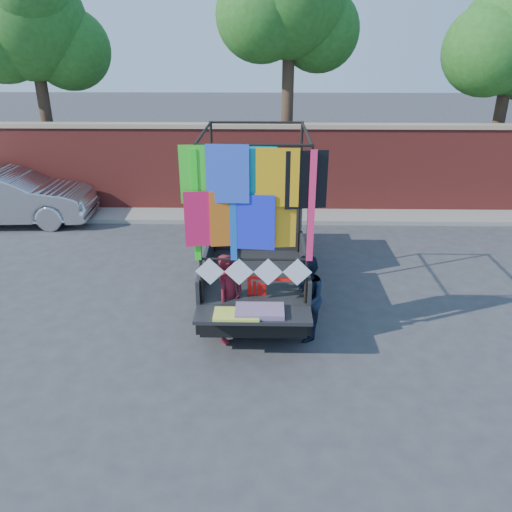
{
  "coord_description": "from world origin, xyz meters",
  "views": [
    {
      "loc": [
        0.36,
        -7.63,
        4.8
      ],
      "look_at": [
        0.21,
        0.01,
        1.49
      ],
      "focal_mm": 35.0,
      "sensor_mm": 36.0,
      "label": 1
    }
  ],
  "objects_px": {
    "pickup_truck": "(257,241)",
    "woman": "(230,298)",
    "sedan": "(7,197)",
    "man": "(306,298)"
  },
  "relations": [
    {
      "from": "man",
      "to": "woman",
      "type": "bearing_deg",
      "value": -86.7
    },
    {
      "from": "pickup_truck",
      "to": "woman",
      "type": "bearing_deg",
      "value": -99.6
    },
    {
      "from": "woman",
      "to": "man",
      "type": "height_order",
      "value": "woman"
    },
    {
      "from": "pickup_truck",
      "to": "man",
      "type": "distance_m",
      "value": 2.52
    },
    {
      "from": "sedan",
      "to": "woman",
      "type": "height_order",
      "value": "woman"
    },
    {
      "from": "pickup_truck",
      "to": "man",
      "type": "bearing_deg",
      "value": -69.63
    },
    {
      "from": "pickup_truck",
      "to": "sedan",
      "type": "bearing_deg",
      "value": 153.81
    },
    {
      "from": "pickup_truck",
      "to": "sedan",
      "type": "relative_size",
      "value": 1.17
    },
    {
      "from": "pickup_truck",
      "to": "sedan",
      "type": "height_order",
      "value": "pickup_truck"
    },
    {
      "from": "sedan",
      "to": "woman",
      "type": "xyz_separation_m",
      "value": [
        6.66,
        -5.92,
        0.02
      ]
    }
  ]
}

